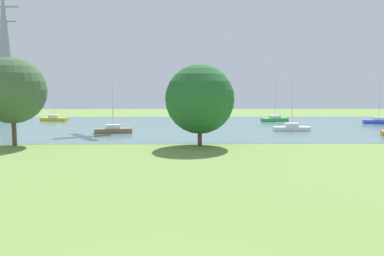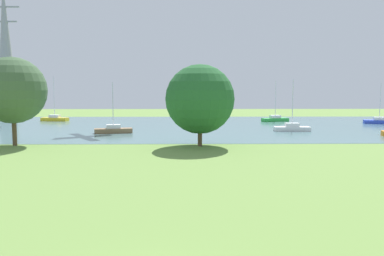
{
  "view_description": "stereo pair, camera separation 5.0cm",
  "coord_description": "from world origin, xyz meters",
  "px_view_note": "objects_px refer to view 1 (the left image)",
  "views": [
    {
      "loc": [
        1.12,
        -9.31,
        5.64
      ],
      "look_at": [
        1.61,
        19.88,
        2.7
      ],
      "focal_mm": 35.8,
      "sensor_mm": 36.0,
      "label": 1
    },
    {
      "loc": [
        1.17,
        -9.31,
        5.64
      ],
      "look_at": [
        1.61,
        19.88,
        2.7
      ],
      "focal_mm": 35.8,
      "sensor_mm": 36.0,
      "label": 2
    }
  ],
  "objects_px": {
    "sailboat_yellow": "(54,118)",
    "electricity_pylon": "(5,48)",
    "sailboat_blue": "(379,121)",
    "sailboat_brown": "(113,130)",
    "sailboat_white": "(292,128)",
    "sailboat_green": "(275,119)",
    "tree_east_near": "(12,90)",
    "tree_west_near": "(200,99)"
  },
  "relations": [
    {
      "from": "sailboat_blue",
      "to": "tree_east_near",
      "type": "relative_size",
      "value": 0.75
    },
    {
      "from": "tree_west_near",
      "to": "electricity_pylon",
      "type": "relative_size",
      "value": 0.28
    },
    {
      "from": "sailboat_brown",
      "to": "tree_east_near",
      "type": "distance_m",
      "value": 14.32
    },
    {
      "from": "sailboat_yellow",
      "to": "tree_west_near",
      "type": "relative_size",
      "value": 0.97
    },
    {
      "from": "sailboat_yellow",
      "to": "sailboat_green",
      "type": "relative_size",
      "value": 1.11
    },
    {
      "from": "sailboat_blue",
      "to": "sailboat_green",
      "type": "xyz_separation_m",
      "value": [
        -16.15,
        4.83,
        0.01
      ]
    },
    {
      "from": "tree_east_near",
      "to": "sailboat_yellow",
      "type": "bearing_deg",
      "value": 101.71
    },
    {
      "from": "sailboat_blue",
      "to": "electricity_pylon",
      "type": "bearing_deg",
      "value": 163.98
    },
    {
      "from": "sailboat_blue",
      "to": "electricity_pylon",
      "type": "xyz_separation_m",
      "value": [
        -70.02,
        20.1,
        13.84
      ]
    },
    {
      "from": "sailboat_yellow",
      "to": "electricity_pylon",
      "type": "height_order",
      "value": "electricity_pylon"
    },
    {
      "from": "sailboat_white",
      "to": "tree_west_near",
      "type": "relative_size",
      "value": 0.86
    },
    {
      "from": "sailboat_green",
      "to": "tree_east_near",
      "type": "xyz_separation_m",
      "value": [
        -33.14,
        -28.6,
        5.09
      ]
    },
    {
      "from": "electricity_pylon",
      "to": "tree_west_near",
      "type": "bearing_deg",
      "value": -48.48
    },
    {
      "from": "sailboat_white",
      "to": "tree_east_near",
      "type": "distance_m",
      "value": 34.61
    },
    {
      "from": "sailboat_white",
      "to": "electricity_pylon",
      "type": "distance_m",
      "value": 62.57
    },
    {
      "from": "sailboat_brown",
      "to": "sailboat_yellow",
      "type": "height_order",
      "value": "sailboat_yellow"
    },
    {
      "from": "tree_east_near",
      "to": "tree_west_near",
      "type": "height_order",
      "value": "tree_east_near"
    },
    {
      "from": "electricity_pylon",
      "to": "sailboat_green",
      "type": "bearing_deg",
      "value": -15.83
    },
    {
      "from": "sailboat_green",
      "to": "tree_west_near",
      "type": "xyz_separation_m",
      "value": [
        -14.39,
        -29.32,
        4.22
      ]
    },
    {
      "from": "sailboat_blue",
      "to": "sailboat_green",
      "type": "bearing_deg",
      "value": 163.35
    },
    {
      "from": "sailboat_blue",
      "to": "sailboat_white",
      "type": "bearing_deg",
      "value": -147.87
    },
    {
      "from": "sailboat_blue",
      "to": "tree_west_near",
      "type": "height_order",
      "value": "tree_west_near"
    },
    {
      "from": "sailboat_yellow",
      "to": "sailboat_green",
      "type": "xyz_separation_m",
      "value": [
        39.39,
        -1.59,
        -0.01
      ]
    },
    {
      "from": "tree_east_near",
      "to": "tree_west_near",
      "type": "distance_m",
      "value": 18.78
    },
    {
      "from": "sailboat_brown",
      "to": "tree_east_near",
      "type": "bearing_deg",
      "value": -126.31
    },
    {
      "from": "sailboat_blue",
      "to": "sailboat_brown",
      "type": "relative_size",
      "value": 1.02
    },
    {
      "from": "sailboat_green",
      "to": "sailboat_blue",
      "type": "bearing_deg",
      "value": -16.65
    },
    {
      "from": "sailboat_brown",
      "to": "tree_west_near",
      "type": "relative_size",
      "value": 0.81
    },
    {
      "from": "sailboat_blue",
      "to": "sailboat_white",
      "type": "xyz_separation_m",
      "value": [
        -17.53,
        -11.01,
        0.0
      ]
    },
    {
      "from": "sailboat_white",
      "to": "tree_west_near",
      "type": "distance_m",
      "value": 19.2
    },
    {
      "from": "sailboat_blue",
      "to": "sailboat_white",
      "type": "height_order",
      "value": "sailboat_white"
    },
    {
      "from": "sailboat_brown",
      "to": "electricity_pylon",
      "type": "xyz_separation_m",
      "value": [
        -28.65,
        33.1,
        13.84
      ]
    },
    {
      "from": "sailboat_blue",
      "to": "sailboat_white",
      "type": "distance_m",
      "value": 20.7
    },
    {
      "from": "tree_west_near",
      "to": "electricity_pylon",
      "type": "height_order",
      "value": "electricity_pylon"
    },
    {
      "from": "sailboat_brown",
      "to": "sailboat_yellow",
      "type": "relative_size",
      "value": 0.83
    },
    {
      "from": "sailboat_blue",
      "to": "sailboat_brown",
      "type": "xyz_separation_m",
      "value": [
        -41.37,
        -12.99,
        -0.0
      ]
    },
    {
      "from": "sailboat_blue",
      "to": "sailboat_brown",
      "type": "height_order",
      "value": "sailboat_blue"
    },
    {
      "from": "sailboat_brown",
      "to": "tree_east_near",
      "type": "relative_size",
      "value": 0.74
    },
    {
      "from": "sailboat_yellow",
      "to": "tree_east_near",
      "type": "height_order",
      "value": "tree_east_near"
    },
    {
      "from": "sailboat_yellow",
      "to": "sailboat_green",
      "type": "height_order",
      "value": "sailboat_yellow"
    },
    {
      "from": "tree_west_near",
      "to": "sailboat_brown",
      "type": "bearing_deg",
      "value": 133.29
    },
    {
      "from": "sailboat_green",
      "to": "tree_west_near",
      "type": "distance_m",
      "value": 32.93
    }
  ]
}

